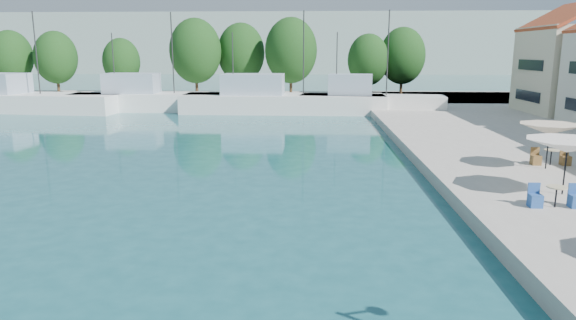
{
  "coord_description": "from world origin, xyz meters",
  "views": [
    {
      "loc": [
        0.49,
        4.18,
        6.0
      ],
      "look_at": [
        -0.54,
        26.0,
        1.35
      ],
      "focal_mm": 32.0,
      "sensor_mm": 36.0,
      "label": 1
    }
  ],
  "objects_px": {
    "trawler_01": "(17,101)",
    "trawler_03": "(278,102)",
    "trawler_04": "(368,102)",
    "umbrella_cream": "(550,129)",
    "trawler_02": "(153,100)",
    "umbrella_white": "(568,146)"
  },
  "relations": [
    {
      "from": "trawler_01",
      "to": "trawler_03",
      "type": "distance_m",
      "value": 26.53
    },
    {
      "from": "trawler_01",
      "to": "trawler_04",
      "type": "xyz_separation_m",
      "value": [
        35.36,
        -0.17,
        0.0
      ]
    },
    {
      "from": "trawler_04",
      "to": "umbrella_cream",
      "type": "xyz_separation_m",
      "value": [
        5.52,
        -26.63,
        1.4
      ]
    },
    {
      "from": "trawler_02",
      "to": "trawler_03",
      "type": "xyz_separation_m",
      "value": [
        12.9,
        -1.15,
        -0.0
      ]
    },
    {
      "from": "trawler_03",
      "to": "trawler_04",
      "type": "distance_m",
      "value": 8.83
    },
    {
      "from": "trawler_03",
      "to": "umbrella_white",
      "type": "bearing_deg",
      "value": -66.64
    },
    {
      "from": "umbrella_white",
      "to": "trawler_04",
      "type": "bearing_deg",
      "value": 97.71
    },
    {
      "from": "trawler_03",
      "to": "umbrella_white",
      "type": "height_order",
      "value": "trawler_03"
    },
    {
      "from": "trawler_03",
      "to": "umbrella_white",
      "type": "distance_m",
      "value": 33.97
    },
    {
      "from": "trawler_04",
      "to": "umbrella_white",
      "type": "relative_size",
      "value": 4.58
    },
    {
      "from": "trawler_01",
      "to": "umbrella_white",
      "type": "bearing_deg",
      "value": -32.53
    },
    {
      "from": "trawler_01",
      "to": "umbrella_cream",
      "type": "bearing_deg",
      "value": -27.46
    },
    {
      "from": "trawler_02",
      "to": "trawler_04",
      "type": "xyz_separation_m",
      "value": [
        21.73,
        -1.4,
        0.0
      ]
    },
    {
      "from": "trawler_02",
      "to": "umbrella_white",
      "type": "distance_m",
      "value": 41.6
    },
    {
      "from": "trawler_04",
      "to": "umbrella_white",
      "type": "distance_m",
      "value": 31.41
    },
    {
      "from": "trawler_01",
      "to": "trawler_04",
      "type": "height_order",
      "value": "same"
    },
    {
      "from": "trawler_04",
      "to": "umbrella_cream",
      "type": "distance_m",
      "value": 27.23
    },
    {
      "from": "trawler_01",
      "to": "umbrella_white",
      "type": "relative_size",
      "value": 6.81
    },
    {
      "from": "trawler_02",
      "to": "umbrella_white",
      "type": "xyz_separation_m",
      "value": [
        25.93,
        -32.49,
        1.42
      ]
    },
    {
      "from": "trawler_04",
      "to": "trawler_01",
      "type": "bearing_deg",
      "value": -173.51
    },
    {
      "from": "umbrella_white",
      "to": "umbrella_cream",
      "type": "xyz_separation_m",
      "value": [
        1.31,
        4.46,
        -0.02
      ]
    },
    {
      "from": "trawler_02",
      "to": "trawler_03",
      "type": "height_order",
      "value": "same"
    }
  ]
}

